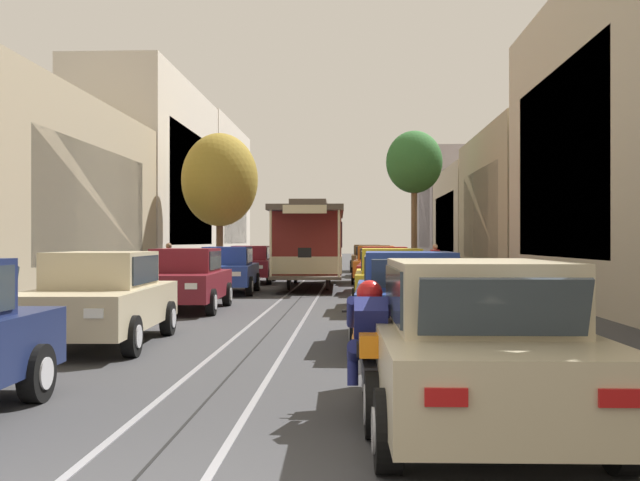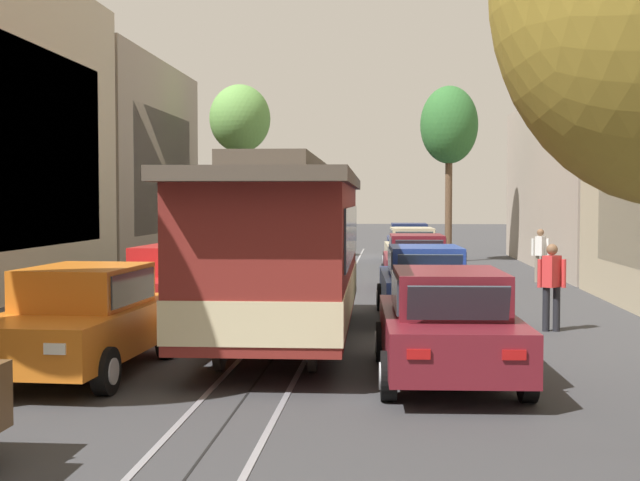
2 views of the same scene
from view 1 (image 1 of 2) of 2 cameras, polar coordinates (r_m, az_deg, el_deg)
The scene contains 21 objects.
ground_plane at distance 29.56m, azimuth -0.68°, elevation -3.50°, with size 160.00×160.00×0.00m, color #38383A.
trolley_track_rails at distance 33.87m, azimuth -0.29°, elevation -3.06°, with size 1.14×71.19×0.01m.
building_facade_left at distance 40.18m, azimuth -14.53°, elevation 3.97°, with size 6.00×62.89×10.81m.
building_facade_right at distance 32.46m, azimuth 16.96°, elevation 3.85°, with size 5.35×62.89×8.84m.
parked_car_beige_second_left at distance 13.16m, azimuth -16.53°, elevation -4.25°, with size 2.13×4.41×1.58m.
parked_car_maroon_mid_left at distance 19.27m, azimuth -10.30°, elevation -2.93°, with size 2.08×4.39×1.58m.
parked_car_blue_fourth_left at distance 25.44m, azimuth -7.14°, elevation -2.25°, with size 2.12×4.41×1.58m.
parked_car_maroon_fifth_left at distance 31.74m, azimuth -5.35°, elevation -1.82°, with size 2.11×4.41×1.58m.
parked_car_beige_near_right at distance 7.10m, azimuth 11.71°, elevation -7.82°, with size 2.05×4.38×1.58m.
parked_car_blue_second_right at distance 12.92m, azimuth 6.86°, elevation -4.33°, with size 2.08×4.40×1.58m.
parked_car_yellow_mid_right at distance 19.13m, azimuth 5.49°, elevation -2.96°, with size 2.06×4.39×1.58m.
parked_car_red_fourth_right at distance 25.55m, azimuth 5.00°, elevation -2.24°, with size 2.12×4.41×1.58m.
parked_car_orange_fifth_right at distance 31.36m, azimuth 4.35°, elevation -1.84°, with size 2.14×4.42×1.58m.
parked_car_brown_sixth_right at distance 37.62m, azimuth 4.20°, elevation -1.55°, with size 2.01×4.36×1.58m.
parked_car_brown_far_right at distance 43.53m, azimuth 3.62°, elevation -1.35°, with size 2.01×4.37×1.58m.
street_tree_kerb_left_second at distance 35.60m, azimuth -7.73°, elevation 4.63°, with size 3.63×3.33×6.92m.
street_tree_kerb_right_second at distance 35.13m, azimuth 7.26°, elevation 5.90°, with size 2.64×2.22×6.96m.
cable_car_trolley at distance 28.92m, azimuth -0.74°, elevation -0.28°, with size 2.70×9.16×3.28m.
motorcycle_with_rider at distance 7.39m, azimuth 3.89°, elevation -8.70°, with size 0.56×1.99×1.37m.
pedestrian_on_left_pavement at distance 27.42m, azimuth -11.57°, elevation -1.73°, with size 0.55×0.42×1.71m.
pedestrian_on_right_pavement at distance 30.59m, azimuth 8.86°, elevation -1.62°, with size 0.55×0.42×1.66m.
Camera 1 is at (1.59, -4.19, 1.75)m, focal length 41.58 mm.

